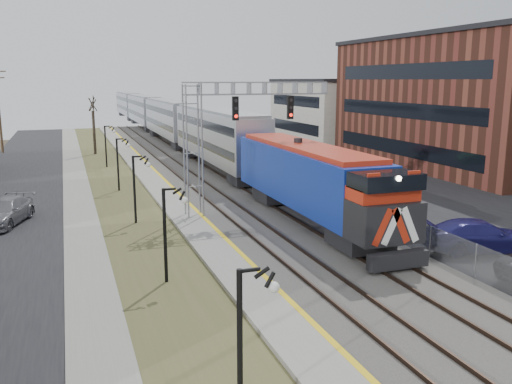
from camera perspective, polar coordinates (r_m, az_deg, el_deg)
name	(u,v)px	position (r m, az deg, el deg)	size (l,w,h in m)	color
street_west	(7,207)	(39.27, -24.73, -1.47)	(7.00, 120.00, 0.04)	black
sidewalk	(79,202)	(39.07, -18.17, -1.00)	(2.00, 120.00, 0.08)	gray
grass_median	(123,199)	(39.23, -13.79, -0.71)	(4.00, 120.00, 0.06)	#4A4B28
platform	(166,195)	(39.59, -9.48, -0.29)	(2.00, 120.00, 0.24)	gray
ballast_bed	(232,190)	(40.72, -2.54, 0.17)	(8.00, 120.00, 0.20)	#595651
parking_lot	(371,182)	(45.61, 12.04, 1.07)	(16.00, 120.00, 0.04)	black
platform_edge	(178,192)	(39.72, -8.23, -0.02)	(0.24, 120.00, 0.01)	gold
track_near	(206,190)	(40.17, -5.27, 0.22)	(1.58, 120.00, 0.15)	#2D2119
track_far	(251,187)	(41.14, -0.54, 0.54)	(1.58, 120.00, 0.15)	#2D2119
train	(165,119)	(75.97, -9.55, 7.54)	(3.00, 108.65, 5.33)	navy
signal_gantry	(221,125)	(32.51, -3.73, 7.01)	(9.00, 1.07, 8.15)	gray
lampposts	(164,235)	(22.65, -9.68, -4.45)	(0.14, 62.14, 4.00)	black
fence	(284,178)	(41.98, 2.95, 1.48)	(0.04, 120.00, 1.60)	gray
car_lot_d	(479,237)	(28.52, 22.45, -4.36)	(2.19, 5.38, 1.56)	navy
car_lot_e	(351,188)	(39.33, 9.96, 0.43)	(1.59, 3.94, 1.34)	slate
car_lot_f	(304,166)	(48.48, 5.08, 2.69)	(1.45, 4.15, 1.37)	#0C4016
car_street_b	(4,212)	(34.53, -24.97, -1.95)	(2.07, 5.10, 1.48)	slate
car_lot_g	(269,155)	(55.85, 1.39, 3.90)	(1.56, 3.88, 1.32)	#AB0D2B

